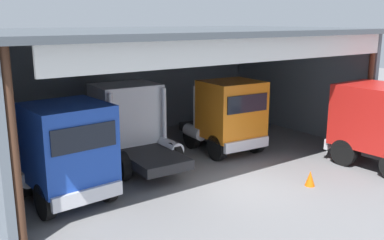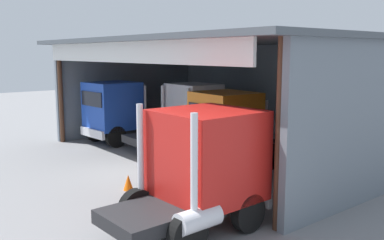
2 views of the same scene
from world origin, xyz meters
The scene contains 9 objects.
ground_plane centered at (0.00, 0.00, 0.00)m, with size 80.00×80.00×0.00m, color slate.
workshop_shed centered at (0.00, 5.43, 3.81)m, with size 16.18×10.03×5.45m.
truck_blue_center_bay centered at (-5.55, 2.40, 1.76)m, with size 2.71×4.55×3.29m.
truck_white_yard_outside centered at (-2.05, 4.60, 1.69)m, with size 2.74×4.88×3.27m.
truck_orange_right_bay centered at (2.13, 3.49, 1.71)m, with size 2.65×4.40×3.25m.
truck_red_center_right_bay centered at (6.04, -1.32, 1.77)m, with size 2.78×4.55×3.45m.
oil_drum centered at (5.53, 8.22, 0.47)m, with size 0.58×0.58×0.94m, color #B21E19.
tool_cart centered at (4.48, 7.66, 0.50)m, with size 0.90×0.60×1.00m, color black.
traffic_cone centered at (1.98, -1.29, 0.28)m, with size 0.36×0.36×0.56m, color orange.
Camera 2 is at (14.76, -8.64, 4.82)m, focal length 39.85 mm.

